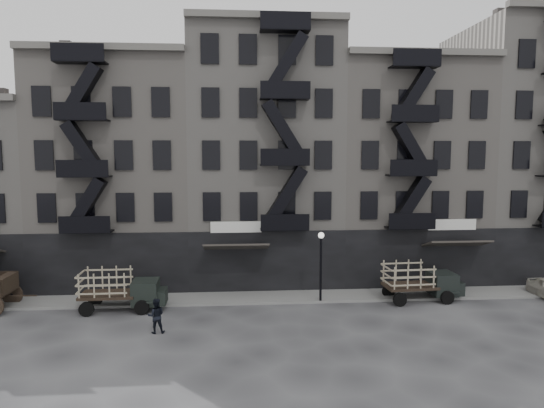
{
  "coord_description": "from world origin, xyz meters",
  "views": [
    {
      "loc": [
        -2.01,
        -25.29,
        8.95
      ],
      "look_at": [
        0.2,
        4.0,
        5.83
      ],
      "focal_mm": 32.0,
      "sensor_mm": 36.0,
      "label": 1
    }
  ],
  "objects": [
    {
      "name": "ground",
      "position": [
        0.0,
        0.0,
        0.0
      ],
      "size": [
        140.0,
        140.0,
        0.0
      ],
      "primitive_type": "plane",
      "color": "#38383A",
      "rests_on": "ground"
    },
    {
      "name": "sidewalk",
      "position": [
        0.0,
        3.75,
        0.07
      ],
      "size": [
        55.0,
        2.5,
        0.15
      ],
      "primitive_type": "cube",
      "color": "slate",
      "rests_on": "ground"
    },
    {
      "name": "building_midwest",
      "position": [
        -10.0,
        9.83,
        7.5
      ],
      "size": [
        10.0,
        11.35,
        16.2
      ],
      "color": "gray",
      "rests_on": "ground"
    },
    {
      "name": "building_center",
      "position": [
        -0.0,
        9.82,
        8.5
      ],
      "size": [
        10.0,
        11.35,
        18.2
      ],
      "color": "gray",
      "rests_on": "ground"
    },
    {
      "name": "building_mideast",
      "position": [
        10.0,
        9.83,
        7.5
      ],
      "size": [
        10.0,
        11.35,
        16.2
      ],
      "color": "gray",
      "rests_on": "ground"
    },
    {
      "name": "building_east",
      "position": [
        20.0,
        9.82,
        9.0
      ],
      "size": [
        10.0,
        11.35,
        19.2
      ],
      "color": "gray",
      "rests_on": "ground"
    },
    {
      "name": "lamp_post",
      "position": [
        3.0,
        2.6,
        2.78
      ],
      "size": [
        0.36,
        0.36,
        4.28
      ],
      "color": "black",
      "rests_on": "ground"
    },
    {
      "name": "stake_truck_west",
      "position": [
        -8.58,
        2.11,
        1.36
      ],
      "size": [
        4.8,
        2.06,
        2.38
      ],
      "rotation": [
        0.0,
        0.0,
        0.02
      ],
      "color": "black",
      "rests_on": "ground"
    },
    {
      "name": "stake_truck_east",
      "position": [
        9.11,
        2.59,
        1.35
      ],
      "size": [
        4.81,
        2.2,
        2.36
      ],
      "rotation": [
        0.0,
        0.0,
        0.06
      ],
      "color": "black",
      "rests_on": "ground"
    },
    {
      "name": "pedestrian_mid",
      "position": [
        -6.02,
        -1.57,
        0.88
      ],
      "size": [
        0.92,
        0.75,
        1.76
      ],
      "primitive_type": "imported",
      "rotation": [
        0.0,
        0.0,
        3.25
      ],
      "color": "black",
      "rests_on": "ground"
    }
  ]
}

